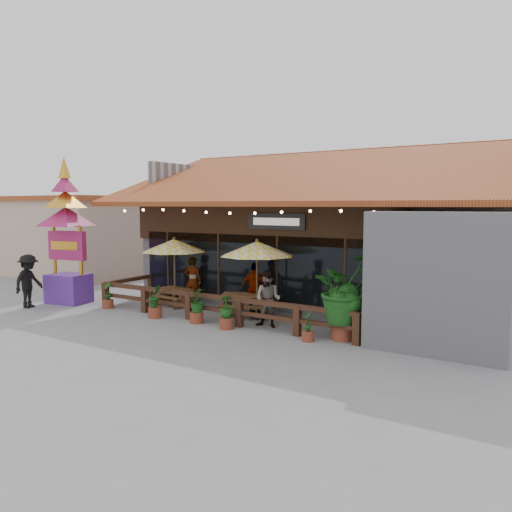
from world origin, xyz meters
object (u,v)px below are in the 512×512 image
Objects in this scene: picnic_table_left at (176,294)px; pedestrian at (29,281)px; umbrella_left at (174,246)px; umbrella_right at (257,249)px; thai_sign_tower at (66,220)px; tropical_plant at (343,291)px; picnic_table_right at (245,301)px.

picnic_table_left is 0.77× the size of pedestrian.
umbrella_left is 3.69m from umbrella_right.
picnic_table_left is 0.25× the size of thai_sign_tower.
umbrella_left is at bearing -76.10° from picnic_table_left.
tropical_plant reaches higher than picnic_table_left.
picnic_table_right is at bearing 165.71° from tropical_plant.
umbrella_left is 1.14× the size of umbrella_right.
picnic_table_left is 3.25m from picnic_table_right.
tropical_plant is (7.15, -1.19, 0.94)m from picnic_table_left.
thai_sign_tower is at bearing -176.93° from tropical_plant.
umbrella_right is at bearing -1.16° from picnic_table_right.
thai_sign_tower is (-7.59, -1.58, 0.86)m from umbrella_right.
picnic_table_left is at bearing 176.88° from umbrella_right.
thai_sign_tower is 2.48× the size of tropical_plant.
tropical_plant is at bearing -9.44° from picnic_table_left.
umbrella_left reaches higher than picnic_table_right.
thai_sign_tower reaches higher than pedestrian.
umbrella_left reaches higher than pedestrian.
picnic_table_left is 5.07m from thai_sign_tower.
umbrella_right is 1.12× the size of tropical_plant.
umbrella_right is 4.16m from picnic_table_left.
pedestrian is at bearing -158.57° from picnic_table_right.
thai_sign_tower reaches higher than umbrella_left.
umbrella_left is at bearing 171.20° from tropical_plant.
thai_sign_tower is at bearing -167.44° from picnic_table_right.
thai_sign_tower is at bearing -155.37° from picnic_table_left.
thai_sign_tower is at bearing -168.25° from umbrella_right.
umbrella_right is at bearing 11.75° from thai_sign_tower.
picnic_table_right is (3.24, -0.19, 0.08)m from picnic_table_left.
umbrella_right is 1.35× the size of picnic_table_right.
pedestrian is (-4.35, -3.08, -1.28)m from umbrella_left.
thai_sign_tower is 2.63m from pedestrian.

